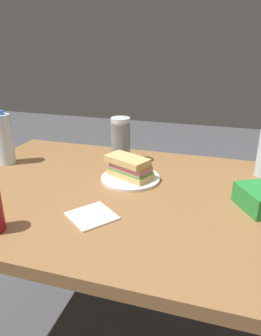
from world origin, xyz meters
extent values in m
cube|color=olive|center=(0.00, 0.00, 0.73)|extent=(1.58, 0.93, 0.04)
cylinder|color=brown|center=(0.71, -0.38, 0.35)|extent=(0.07, 0.07, 0.71)
cylinder|color=white|center=(0.11, -0.11, 0.75)|extent=(0.23, 0.23, 0.01)
cube|color=#DBB26B|center=(0.11, -0.11, 0.77)|extent=(0.19, 0.15, 0.02)
cube|color=#599E3F|center=(0.11, -0.11, 0.79)|extent=(0.18, 0.15, 0.01)
cube|color=#C6727A|center=(0.11, -0.11, 0.80)|extent=(0.18, 0.14, 0.02)
cube|color=yellow|center=(0.11, -0.11, 0.82)|extent=(0.17, 0.13, 0.01)
cube|color=#DBB26B|center=(0.13, -0.10, 0.83)|extent=(0.19, 0.15, 0.02)
cylinder|color=silver|center=(0.21, -0.28, 0.80)|extent=(0.08, 0.08, 0.09)
cylinder|color=silver|center=(0.21, -0.28, 0.81)|extent=(0.08, 0.08, 0.09)
cylinder|color=silver|center=(0.21, -0.28, 0.83)|extent=(0.08, 0.08, 0.09)
cylinder|color=silver|center=(0.21, -0.28, 0.85)|extent=(0.08, 0.08, 0.09)
cylinder|color=silver|center=(0.21, -0.28, 0.87)|extent=(0.08, 0.08, 0.09)
cylinder|color=silver|center=(0.21, -0.28, 0.89)|extent=(0.08, 0.08, 0.09)
cylinder|color=silver|center=(0.21, -0.28, 0.90)|extent=(0.08, 0.08, 0.09)
cylinder|color=silver|center=(0.69, -0.12, 0.86)|extent=(0.07, 0.07, 0.22)
cylinder|color=blue|center=(0.69, -0.12, 0.98)|extent=(0.03, 0.03, 0.02)
cube|color=white|center=(0.15, 0.20, 0.75)|extent=(0.18, 0.18, 0.01)
camera|label=1|loc=(-0.22, 0.98, 1.27)|focal=33.83mm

